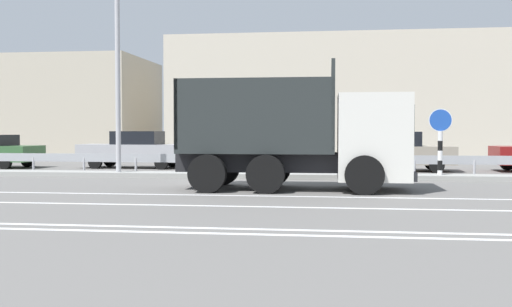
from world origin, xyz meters
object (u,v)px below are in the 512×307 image
(parked_car_4, at_px, (135,150))
(parked_car_6, at_px, (400,152))
(parked_car_5, at_px, (275,153))
(dump_truck, at_px, (323,142))
(street_lamp_1, at_px, (116,15))
(median_road_sign, at_px, (440,142))

(parked_car_4, distance_m, parked_car_6, 11.55)
(parked_car_5, xyz_separation_m, parked_car_6, (5.27, -0.58, 0.12))
(dump_truck, distance_m, street_lamp_1, 9.30)
(dump_truck, distance_m, parked_car_4, 12.22)
(parked_car_5, distance_m, parked_car_6, 5.30)
(street_lamp_1, xyz_separation_m, parked_car_6, (10.42, 4.81, -4.97))
(median_road_sign, xyz_separation_m, parked_car_4, (-12.38, 4.92, -0.48))
(parked_car_4, distance_m, parked_car_5, 6.27)
(parked_car_6, bearing_deg, parked_car_5, -93.50)
(parked_car_4, xyz_separation_m, parked_car_5, (6.27, 0.13, -0.12))
(street_lamp_1, height_order, parked_car_4, street_lamp_1)
(median_road_sign, xyz_separation_m, parked_car_6, (-0.84, 4.48, -0.49))
(parked_car_4, xyz_separation_m, parked_car_6, (11.54, -0.44, -0.01))
(street_lamp_1, xyz_separation_m, parked_car_5, (5.16, 5.38, -5.09))
(dump_truck, relative_size, parked_car_6, 1.51)
(dump_truck, relative_size, parked_car_5, 1.36)
(dump_truck, height_order, parked_car_4, dump_truck)
(street_lamp_1, distance_m, parked_car_4, 7.31)
(street_lamp_1, relative_size, parked_car_6, 2.39)
(parked_car_5, bearing_deg, street_lamp_1, -46.34)
(median_road_sign, distance_m, parked_car_5, 7.95)
(dump_truck, bearing_deg, parked_car_6, 159.54)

